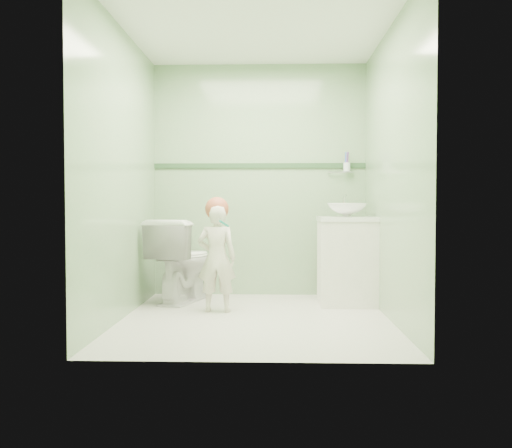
{
  "coord_description": "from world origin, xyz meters",
  "views": [
    {
      "loc": [
        0.15,
        -4.51,
        0.94
      ],
      "look_at": [
        0.0,
        0.15,
        0.78
      ],
      "focal_mm": 38.71,
      "sensor_mm": 36.0,
      "label": 1
    }
  ],
  "objects": [
    {
      "name": "hair_cap",
      "position": [
        -0.35,
        0.33,
        0.91
      ],
      "size": [
        0.21,
        0.21,
        0.21
      ],
      "primitive_type": "sphere",
      "color": "#A55034",
      "rests_on": "toddler"
    },
    {
      "name": "counter",
      "position": [
        0.84,
        0.7,
        0.81
      ],
      "size": [
        0.54,
        0.52,
        0.04
      ],
      "primitive_type": "cube",
      "color": "white",
      "rests_on": "vanity"
    },
    {
      "name": "faucet",
      "position": [
        0.84,
        0.89,
        0.97
      ],
      "size": [
        0.03,
        0.13,
        0.18
      ],
      "color": "silver",
      "rests_on": "counter"
    },
    {
      "name": "trim_stripe",
      "position": [
        0.0,
        1.24,
        1.35
      ],
      "size": [
        2.2,
        0.02,
        0.05
      ],
      "primitive_type": "cube",
      "color": "#2C4D2D",
      "rests_on": "room_shell"
    },
    {
      "name": "room_shell",
      "position": [
        0.0,
        0.0,
        1.2
      ],
      "size": [
        2.5,
        2.54,
        2.4
      ],
      "color": "#7FB07D",
      "rests_on": "ground"
    },
    {
      "name": "teal_toothbrush",
      "position": [
        -0.28,
        0.17,
        0.79
      ],
      "size": [
        0.11,
        0.13,
        0.08
      ],
      "color": "#0F8973",
      "rests_on": "toddler"
    },
    {
      "name": "ground",
      "position": [
        0.0,
        0.0,
        0.0
      ],
      "size": [
        2.5,
        2.5,
        0.0
      ],
      "primitive_type": "plane",
      "color": "beige",
      "rests_on": "ground"
    },
    {
      "name": "cup_holder",
      "position": [
        0.89,
        1.18,
        1.33
      ],
      "size": [
        0.26,
        0.07,
        0.21
      ],
      "color": "silver",
      "rests_on": "room_shell"
    },
    {
      "name": "vanity",
      "position": [
        0.84,
        0.7,
        0.4
      ],
      "size": [
        0.52,
        0.5,
        0.8
      ],
      "primitive_type": "cube",
      "color": "silver",
      "rests_on": "ground"
    },
    {
      "name": "toddler",
      "position": [
        -0.35,
        0.3,
        0.47
      ],
      "size": [
        0.35,
        0.23,
        0.94
      ],
      "primitive_type": "imported",
      "rotation": [
        0.0,
        0.0,
        3.12
      ],
      "color": "beige",
      "rests_on": "ground"
    },
    {
      "name": "toilet",
      "position": [
        -0.74,
        0.8,
        0.4
      ],
      "size": [
        0.66,
        0.89,
        0.8
      ],
      "primitive_type": "imported",
      "rotation": [
        0.0,
        0.0,
        2.85
      ],
      "color": "white",
      "rests_on": "ground"
    },
    {
      "name": "basin",
      "position": [
        0.84,
        0.7,
        0.89
      ],
      "size": [
        0.37,
        0.37,
        0.13
      ],
      "primitive_type": "imported",
      "color": "white",
      "rests_on": "counter"
    }
  ]
}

